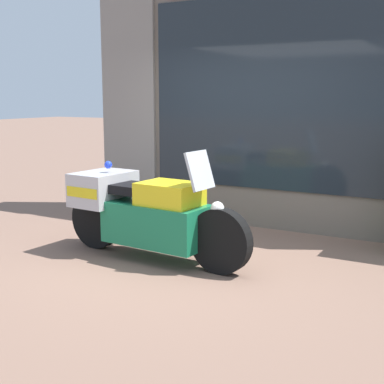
{
  "coord_description": "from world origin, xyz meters",
  "views": [
    {
      "loc": [
        2.81,
        -4.91,
        1.79
      ],
      "look_at": [
        -0.14,
        0.37,
        0.7
      ],
      "focal_mm": 50.0,
      "sensor_mm": 36.0,
      "label": 1
    }
  ],
  "objects": [
    {
      "name": "ground_plane",
      "position": [
        0.0,
        0.0,
        0.0
      ],
      "size": [
        60.0,
        60.0,
        0.0
      ],
      "primitive_type": "plane",
      "color": "#7A5B4C"
    },
    {
      "name": "window_display",
      "position": [
        0.4,
        2.03,
        0.45
      ],
      "size": [
        3.61,
        0.3,
        1.87
      ],
      "color": "slate",
      "rests_on": "ground"
    },
    {
      "name": "shop_building",
      "position": [
        -0.39,
        2.0,
        1.77
      ],
      "size": [
        5.01,
        0.55,
        3.53
      ],
      "color": "#6B6056",
      "rests_on": "ground"
    },
    {
      "name": "paramedic_motorcycle",
      "position": [
        -0.49,
        -0.12,
        0.54
      ],
      "size": [
        2.39,
        0.74,
        1.24
      ],
      "rotation": [
        0.0,
        0.0,
        -0.08
      ],
      "color": "black",
      "rests_on": "ground"
    }
  ]
}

